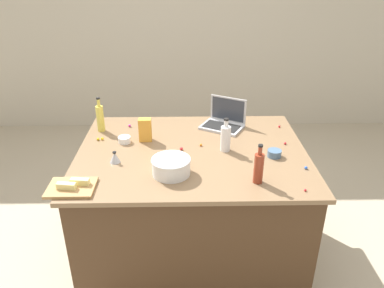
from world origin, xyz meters
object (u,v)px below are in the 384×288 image
at_px(kitchen_timer, 115,157).
at_px(candy_bag, 145,130).
at_px(laptop, 224,121).
at_px(ramekin_medium, 274,153).
at_px(cutting_board, 71,188).
at_px(butter_stick_right, 80,182).
at_px(bottle_vinegar, 225,137).
at_px(ramekin_small, 124,140).
at_px(bottle_soy, 259,167).
at_px(mixing_bowl_large, 171,166).
at_px(bottle_oil, 100,118).
at_px(butter_stick_left, 66,186).

xyz_separation_m(kitchen_timer, candy_bag, (0.17, 0.32, 0.05)).
bearing_deg(laptop, ramekin_medium, -59.97).
xyz_separation_m(cutting_board, butter_stick_right, (0.05, 0.02, 0.03)).
distance_m(bottle_vinegar, ramekin_small, 0.73).
relative_size(laptop, bottle_soy, 1.52).
distance_m(laptop, bottle_vinegar, 0.41).
bearing_deg(mixing_bowl_large, laptop, 61.27).
xyz_separation_m(bottle_oil, candy_bag, (0.36, -0.18, -0.02)).
relative_size(mixing_bowl_large, ramekin_small, 2.72).
distance_m(mixing_bowl_large, cutting_board, 0.60).
relative_size(butter_stick_left, candy_bag, 0.65).
height_order(bottle_vinegar, butter_stick_left, bottle_vinegar).
xyz_separation_m(mixing_bowl_large, cutting_board, (-0.57, -0.16, -0.05)).
bearing_deg(cutting_board, bottle_soy, 2.83).
height_order(bottle_oil, ramekin_medium, bottle_oil).
height_order(laptop, bottle_oil, bottle_oil).
distance_m(bottle_oil, butter_stick_left, 0.84).
xyz_separation_m(bottle_oil, ramekin_medium, (1.24, -0.44, -0.09)).
xyz_separation_m(ramekin_small, kitchen_timer, (-0.02, -0.29, 0.01)).
bearing_deg(butter_stick_left, laptop, 42.31).
height_order(mixing_bowl_large, bottle_oil, bottle_oil).
bearing_deg(butter_stick_left, mixing_bowl_large, 16.94).
relative_size(laptop, kitchen_timer, 4.91).
bearing_deg(ramekin_small, kitchen_timer, -94.20).
xyz_separation_m(butter_stick_left, candy_bag, (0.39, 0.66, 0.05)).
bearing_deg(kitchen_timer, candy_bag, 61.85).
height_order(mixing_bowl_large, butter_stick_right, mixing_bowl_large).
xyz_separation_m(ramekin_medium, kitchen_timer, (-1.06, -0.06, 0.01)).
height_order(bottle_soy, cutting_board, bottle_soy).
height_order(bottle_soy, butter_stick_right, bottle_soy).
height_order(ramekin_medium, kitchen_timer, kitchen_timer).
xyz_separation_m(ramekin_small, ramekin_medium, (1.04, -0.23, 0.00)).
relative_size(bottle_vinegar, bottle_soy, 0.95).
bearing_deg(bottle_vinegar, butter_stick_right, -153.17).
distance_m(bottle_oil, bottle_soy, 1.32).
distance_m(butter_stick_left, ramekin_medium, 1.34).
bearing_deg(bottle_soy, bottle_oil, 144.74).
distance_m(ramekin_small, candy_bag, 0.17).
relative_size(bottle_soy, ramekin_small, 2.77).
bearing_deg(butter_stick_right, ramekin_medium, 16.03).
bearing_deg(butter_stick_left, bottle_vinegar, 27.37).
distance_m(laptop, butter_stick_right, 1.26).
relative_size(cutting_board, ramekin_medium, 2.90).
bearing_deg(butter_stick_right, ramekin_small, 73.07).
xyz_separation_m(laptop, mixing_bowl_large, (-0.39, -0.72, 0.01)).
relative_size(laptop, bottle_vinegar, 1.59).
bearing_deg(ramekin_medium, cutting_board, -163.59).
distance_m(kitchen_timer, candy_bag, 0.37).
bearing_deg(bottle_oil, mixing_bowl_large, -49.65).
height_order(laptop, ramekin_small, laptop).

